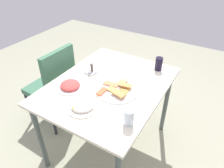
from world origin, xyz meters
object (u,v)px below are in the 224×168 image
Objects in this scene: dining_chair at (54,83)px; salad_plate_rice at (70,86)px; dining_table at (109,93)px; spoon at (114,62)px; paper_napkin at (116,63)px; salad_plate_greens at (83,106)px; condiment_caddy at (91,70)px; pide_platter at (117,90)px; fork at (118,63)px; soda_can at (159,64)px; drinking_glass at (129,117)px.

dining_chair is 3.97× the size of salad_plate_rice.
salad_plate_rice reaches higher than dining_table.
spoon is (0.54, -0.10, -0.01)m from salad_plate_rice.
salad_plate_rice is 0.56m from paper_napkin.
condiment_caddy reaches higher than salad_plate_greens.
pide_platter is 0.45m from fork.
soda_can is at bearing -101.39° from spoon.
spoon is (0.32, -0.54, 0.25)m from dining_chair.
dining_chair is 0.53m from condiment_caddy.
drinking_glass is 0.73× the size of paper_napkin.
drinking_glass is at bearing -123.52° from condiment_caddy.
soda_can reaches higher than salad_plate_rice.
pide_platter is at bearing -95.25° from dining_chair.
fork and spoon have the same top height.
paper_napkin is at bearing -113.61° from spoon.
soda_can is (0.63, -0.51, 0.04)m from salad_plate_rice.
condiment_caddy is at bearing -84.19° from dining_chair.
drinking_glass reaches higher than dining_table.
salad_plate_greens is 1.81× the size of soda_can.
dining_chair is at bearing 88.03° from dining_table.
dining_table is 0.15m from pide_platter.
pide_platter is 0.51m from soda_can.
salad_plate_greens is 0.71m from spoon.
dining_chair is at bearing 71.92° from drinking_glass.
salad_plate_greens is at bearing 161.40° from soda_can.
condiment_caddy is at bearing 139.13° from spoon.
drinking_glass is 0.70m from condiment_caddy.
pide_platter is at bearing -171.13° from fork.
paper_napkin is (0.69, 0.13, -0.02)m from salad_plate_greens.
dining_table is at bearing 0.26° from salad_plate_greens.
salad_plate_rice reaches higher than pide_platter.
salad_plate_rice is at bearing 58.50° from salad_plate_greens.
drinking_glass is at bearing -132.13° from dining_table.
drinking_glass is at bearing -166.68° from spoon.
paper_napkin is at bearing -60.15° from dining_chair.
spoon is at bearing 32.92° from pide_platter.
salad_plate_greens reaches higher than fork.
spoon is (0.66, 0.49, -0.05)m from drinking_glass.
salad_plate_greens is at bearing -150.90° from condiment_caddy.
salad_plate_rice is at bearing 129.52° from dining_table.
dining_chair reaches higher than salad_plate_rice.
dining_chair is 5.99× the size of paper_napkin.
spoon is at bearing 102.23° from soda_can.
drinking_glass is 1.09× the size of condiment_caddy.
soda_can reaches higher than spoon.
salad_plate_greens is 1.18× the size of spoon.
drinking_glass is (-0.75, -0.08, -0.00)m from soda_can.
condiment_caddy reaches higher than fork.
dining_table is at bearing 179.58° from spoon.
fork is at bearing -13.61° from salad_plate_rice.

